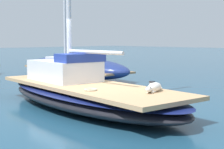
{
  "coord_description": "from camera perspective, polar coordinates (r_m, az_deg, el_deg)",
  "views": [
    {
      "loc": [
        -6.15,
        -7.25,
        1.92
      ],
      "look_at": [
        0.0,
        -1.0,
        1.01
      ],
      "focal_mm": 55.37,
      "sensor_mm": 36.0,
      "label": 1
    }
  ],
  "objects": [
    {
      "name": "ground_plane",
      "position": [
        9.7,
        -4.17,
        -5.5
      ],
      "size": [
        120.0,
        120.0,
        0.0
      ],
      "primitive_type": "plane",
      "color": "navy"
    },
    {
      "name": "sailboat_main",
      "position": [
        9.64,
        -4.18,
        -3.55
      ],
      "size": [
        3.25,
        7.46,
        0.66
      ],
      "color": "black",
      "rests_on": "ground"
    },
    {
      "name": "cabin_house",
      "position": [
        10.5,
        -7.62,
        0.88
      ],
      "size": [
        1.62,
        2.35,
        0.84
      ],
      "color": "silver",
      "rests_on": "sailboat_main"
    },
    {
      "name": "dog_white",
      "position": [
        8.29,
        6.94,
        -2.12
      ],
      "size": [
        0.93,
        0.42,
        0.22
      ],
      "color": "silver",
      "rests_on": "sailboat_main"
    },
    {
      "name": "deck_winch",
      "position": [
        8.65,
        6.62,
        -1.84
      ],
      "size": [
        0.16,
        0.16,
        0.21
      ],
      "color": "#B7B7BC",
      "rests_on": "sailboat_main"
    },
    {
      "name": "coiled_rope",
      "position": [
        8.46,
        -3.54,
        -2.5
      ],
      "size": [
        0.32,
        0.32,
        0.04
      ],
      "primitive_type": "torus",
      "color": "beige",
      "rests_on": "sailboat_main"
    },
    {
      "name": "moored_boat_starboard_side",
      "position": [
        16.96,
        -6.24,
        1.29
      ],
      "size": [
        2.41,
        7.47,
        6.18
      ],
      "color": "navy",
      "rests_on": "ground"
    }
  ]
}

